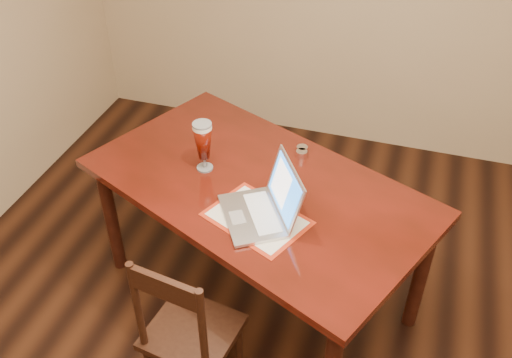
% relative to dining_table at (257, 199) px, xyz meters
% --- Properties ---
extents(room_shell, '(4.51, 5.01, 2.71)m').
position_rel_dining_table_xyz_m(room_shell, '(0.40, -0.73, 1.04)').
color(room_shell, tan).
rests_on(room_shell, ground).
extents(dining_table, '(1.96, 1.58, 1.08)m').
position_rel_dining_table_xyz_m(dining_table, '(0.00, 0.00, 0.00)').
color(dining_table, '#54110B').
rests_on(dining_table, ground).
extents(dining_chair, '(0.45, 0.43, 0.93)m').
position_rel_dining_table_xyz_m(dining_chair, '(-0.11, -0.68, -0.28)').
color(dining_chair, black).
rests_on(dining_chair, ground).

